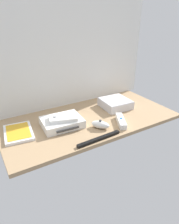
{
  "coord_description": "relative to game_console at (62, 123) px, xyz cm",
  "views": [
    {
      "loc": [
        -54.23,
        -91.13,
        56.1
      ],
      "look_at": [
        0.0,
        0.0,
        4.0
      ],
      "focal_mm": 33.25,
      "sensor_mm": 36.0,
      "label": 1
    }
  ],
  "objects": [
    {
      "name": "ground_plane",
      "position": [
        17.18,
        0.53,
        -3.2
      ],
      "size": [
        100.0,
        48.0,
        2.0
      ],
      "primitive_type": "cube",
      "color": "#9E7F5B",
      "rests_on": "ground"
    },
    {
      "name": "back_wall",
      "position": [
        17.18,
        25.13,
        29.8
      ],
      "size": [
        110.0,
        1.2,
        64.0
      ],
      "primitive_type": "cube",
      "color": "silver",
      "rests_on": "ground"
    },
    {
      "name": "game_console",
      "position": [
        0.0,
        0.0,
        0.0
      ],
      "size": [
        22.04,
        17.58,
        4.4
      ],
      "rotation": [
        0.0,
        0.0,
        -0.07
      ],
      "color": "white",
      "rests_on": "ground_plane"
    },
    {
      "name": "mini_computer",
      "position": [
        39.28,
        5.26,
        0.44
      ],
      "size": [
        17.98,
        17.98,
        5.3
      ],
      "rotation": [
        0.0,
        0.0,
        -0.06
      ],
      "color": "silver",
      "rests_on": "ground_plane"
    },
    {
      "name": "game_case",
      "position": [
        -22.28,
        4.41,
        -1.44
      ],
      "size": [
        16.03,
        20.66,
        1.56
      ],
      "rotation": [
        0.0,
        0.0,
        -0.13
      ],
      "color": "white",
      "rests_on": "ground_plane"
    },
    {
      "name": "remote_wand",
      "position": [
        28.9,
        -13.58,
        -0.69
      ],
      "size": [
        10.03,
        14.79,
        3.4
      ],
      "rotation": [
        0.0,
        0.0,
        -0.48
      ],
      "color": "white",
      "rests_on": "ground_plane"
    },
    {
      "name": "remote_nunchuk",
      "position": [
        16.38,
        -11.94,
        -0.16
      ],
      "size": [
        9.61,
        10.6,
        5.1
      ],
      "rotation": [
        0.0,
        0.0,
        0.66
      ],
      "color": "white",
      "rests_on": "ground_plane"
    },
    {
      "name": "remote_classic_pad",
      "position": [
        0.16,
        -1.12,
        3.21
      ],
      "size": [
        16.18,
        12.09,
        2.4
      ],
      "rotation": [
        0.0,
        0.0,
        -0.32
      ],
      "color": "white",
      "rests_on": "game_console"
    },
    {
      "name": "sensor_bar",
      "position": [
        9.61,
        -21.13,
        -1.5
      ],
      "size": [
        24.05,
        2.72,
        1.4
      ],
      "primitive_type": "cube",
      "rotation": [
        0.0,
        0.0,
        0.04
      ],
      "color": "black",
      "rests_on": "ground_plane"
    }
  ]
}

